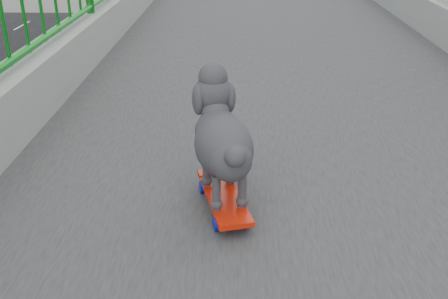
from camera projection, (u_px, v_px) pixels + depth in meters
skateboard at (224, 198)px, 1.95m from camera, size 0.22×0.44×0.06m
poodle at (222, 138)px, 1.87m from camera, size 0.28×0.48×0.41m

